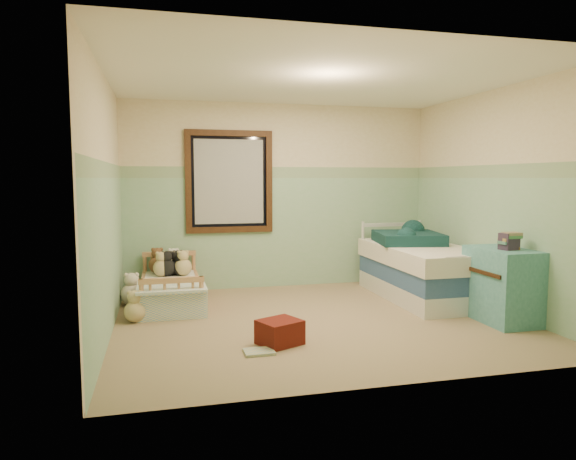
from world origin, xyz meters
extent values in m
cube|color=brown|center=(0.00, 0.00, -0.01)|extent=(4.20, 3.60, 0.02)
cube|color=white|center=(0.00, 0.00, 2.51)|extent=(4.20, 3.60, 0.02)
cube|color=beige|center=(0.00, 1.80, 1.25)|extent=(4.20, 0.04, 2.50)
cube|color=beige|center=(0.00, -1.80, 1.25)|extent=(4.20, 0.04, 2.50)
cube|color=beige|center=(-2.10, 0.00, 1.25)|extent=(0.04, 3.60, 2.50)
cube|color=beige|center=(2.10, 0.00, 1.25)|extent=(0.04, 3.60, 2.50)
cube|color=#81B183|center=(0.00, 1.79, 0.75)|extent=(4.20, 0.01, 1.50)
cube|color=#487755|center=(0.00, 1.79, 1.57)|extent=(4.20, 0.01, 0.15)
cube|color=black|center=(-0.70, 1.76, 1.45)|extent=(1.16, 0.06, 1.36)
cube|color=beige|center=(-0.70, 1.77, 1.45)|extent=(0.92, 0.01, 1.12)
cube|color=#B7804F|center=(-1.50, 1.05, 0.09)|extent=(0.68, 1.36, 0.18)
cube|color=white|center=(-1.50, 1.05, 0.24)|extent=(0.62, 1.30, 0.12)
cube|color=#85B2D7|center=(-1.50, 0.63, 0.31)|extent=(0.74, 0.68, 0.03)
sphere|color=brown|center=(-1.65, 1.55, 0.41)|extent=(0.22, 0.22, 0.22)
sphere|color=white|center=(-1.45, 1.55, 0.40)|extent=(0.21, 0.21, 0.21)
sphere|color=#CEB57B|center=(-1.60, 1.33, 0.40)|extent=(0.21, 0.21, 0.21)
sphere|color=black|center=(-1.37, 1.33, 0.39)|extent=(0.18, 0.18, 0.18)
sphere|color=beige|center=(-1.95, 1.13, 0.13)|extent=(0.26, 0.26, 0.26)
sphere|color=#CEB57B|center=(-1.88, 0.38, 0.11)|extent=(0.23, 0.23, 0.23)
cube|color=silver|center=(1.55, 0.64, 0.11)|extent=(0.92, 1.85, 0.22)
cube|color=navy|center=(1.55, 0.64, 0.33)|extent=(0.92, 1.85, 0.22)
cube|color=white|center=(1.55, 0.64, 0.55)|extent=(0.96, 1.88, 0.22)
cube|color=black|center=(1.50, 0.94, 0.73)|extent=(0.93, 0.97, 0.14)
cube|color=teal|center=(1.85, -0.51, 0.38)|extent=(0.48, 0.77, 0.77)
cube|color=#432628|center=(1.85, -0.59, 0.86)|extent=(0.19, 0.16, 0.17)
cube|color=maroon|center=(-0.58, -0.68, 0.11)|extent=(0.45, 0.43, 0.22)
cube|color=#E6B74B|center=(-0.80, -0.88, 0.01)|extent=(0.26, 0.20, 0.02)
sphere|color=black|center=(-1.40, 1.50, 0.39)|extent=(0.20, 0.20, 0.20)
sphere|color=black|center=(-1.54, 1.33, 0.40)|extent=(0.21, 0.21, 0.21)
sphere|color=black|center=(-1.42, 1.40, 0.39)|extent=(0.20, 0.20, 0.20)
sphere|color=#CEB57B|center=(-1.40, 1.40, 0.39)|extent=(0.20, 0.20, 0.20)
sphere|color=#CEB57B|center=(-1.34, 1.32, 0.40)|extent=(0.21, 0.21, 0.21)
camera|label=1|loc=(-1.60, -5.11, 1.50)|focal=32.15mm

